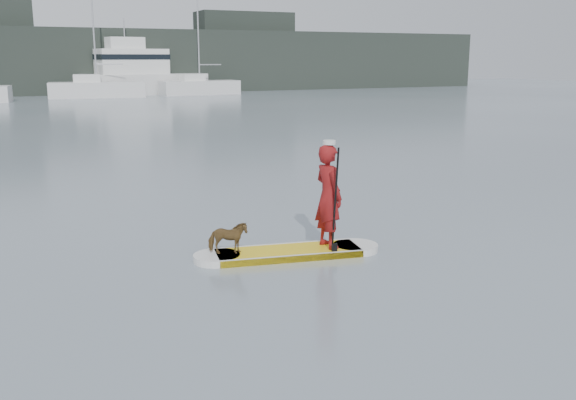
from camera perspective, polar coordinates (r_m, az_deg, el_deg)
name	(u,v)px	position (r m, az deg, el deg)	size (l,w,h in m)	color
ground	(372,215)	(14.16, 7.51, -1.37)	(140.00, 140.00, 0.00)	slate
paddleboard	(288,253)	(11.22, 0.00, -4.69)	(3.26, 1.27, 0.12)	yellow
paddler	(329,196)	(11.16, 3.62, 0.33)	(0.66, 0.43, 1.81)	maroon
white_cap	(329,142)	(11.00, 3.69, 5.13)	(0.22, 0.22, 0.07)	silver
dog	(228,238)	(10.92, -5.38, -3.38)	(0.30, 0.66, 0.56)	brown
paddle	(335,213)	(10.93, 4.20, -1.18)	(0.10, 0.30, 2.00)	black
sailboat_d	(96,88)	(57.74, -16.67, 9.53)	(8.13, 3.57, 11.58)	silver
sailboat_e	(199,86)	(60.37, -7.90, 9.97)	(7.36, 2.85, 10.46)	silver
motor_yacht_a	(139,73)	(61.81, -13.10, 10.90)	(11.68, 4.91, 6.79)	silver
shore_mass	(70,61)	(65.00, -18.80, 11.60)	(90.00, 6.00, 6.00)	black
shore_building_east	(245,51)	(70.33, -3.87, 13.06)	(10.00, 4.00, 8.00)	black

